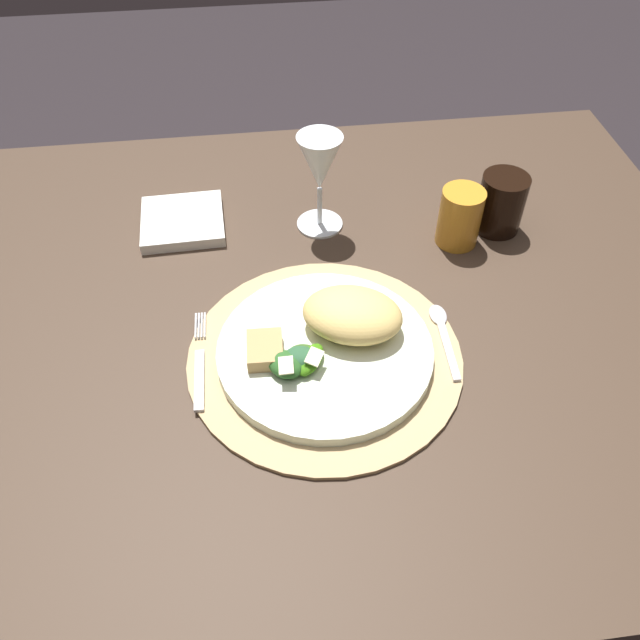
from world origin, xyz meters
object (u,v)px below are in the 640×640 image
object	(u,v)px
wine_glass	(320,167)
dark_tumbler	(501,203)
dining_table	(309,363)
spoon	(442,329)
fork	(200,364)
amber_tumbler	(460,217)
dinner_plate	(325,351)
napkin	(183,221)

from	to	relation	value
wine_glass	dark_tumbler	bearing A→B (deg)	-8.37
dining_table	dark_tumbler	distance (m)	0.39
spoon	wine_glass	xyz separation A→B (m)	(-0.13, 0.25, 0.10)
fork	wine_glass	bearing A→B (deg)	55.25
wine_glass	dark_tumbler	distance (m)	0.29
amber_tumbler	dining_table	bearing A→B (deg)	-155.12
wine_glass	dark_tumbler	size ratio (longest dim) A/B	1.70
dinner_plate	wine_glass	world-z (taller)	wine_glass
amber_tumbler	dark_tumbler	size ratio (longest dim) A/B	0.98
wine_glass	amber_tumbler	bearing A→B (deg)	-17.65
amber_tumbler	fork	bearing A→B (deg)	-152.20
napkin	amber_tumbler	size ratio (longest dim) A/B	1.41
napkin	amber_tumbler	distance (m)	0.43
fork	napkin	size ratio (longest dim) A/B	1.27
fork	amber_tumbler	xyz separation A→B (m)	(0.40, 0.21, 0.04)
dining_table	napkin	distance (m)	0.30
dinner_plate	spoon	xyz separation A→B (m)	(0.16, 0.02, -0.01)
spoon	amber_tumbler	distance (m)	0.20
napkin	dark_tumbler	world-z (taller)	dark_tumbler
fork	wine_glass	size ratio (longest dim) A/B	1.03
dining_table	spoon	size ratio (longest dim) A/B	9.25
napkin	wine_glass	xyz separation A→B (m)	(0.22, -0.03, 0.10)
amber_tumbler	napkin	bearing A→B (deg)	167.91
spoon	dinner_plate	bearing A→B (deg)	-171.83
amber_tumbler	dark_tumbler	bearing A→B (deg)	18.77
dining_table	spoon	bearing A→B (deg)	-23.04
dinner_plate	amber_tumbler	world-z (taller)	amber_tumbler
wine_glass	amber_tumbler	xyz separation A→B (m)	(0.21, -0.07, -0.06)
napkin	dark_tumbler	bearing A→B (deg)	-7.60
dinner_plate	wine_glass	xyz separation A→B (m)	(0.03, 0.28, 0.09)
dining_table	dark_tumbler	world-z (taller)	dark_tumbler
fork	wine_glass	world-z (taller)	wine_glass
dark_tumbler	fork	bearing A→B (deg)	-153.51
dinner_plate	spoon	world-z (taller)	dinner_plate
wine_glass	dark_tumbler	world-z (taller)	wine_glass
dark_tumbler	spoon	bearing A→B (deg)	-124.01
napkin	wine_glass	world-z (taller)	wine_glass
dark_tumbler	amber_tumbler	bearing A→B (deg)	-161.23
spoon	dark_tumbler	distance (m)	0.26
napkin	dining_table	bearing A→B (deg)	-49.14
dinner_plate	napkin	size ratio (longest dim) A/B	2.18
dinner_plate	spoon	distance (m)	0.16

